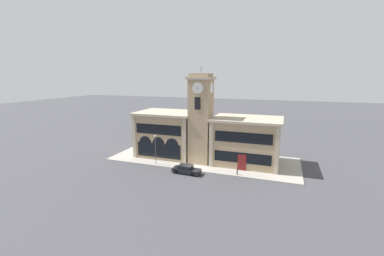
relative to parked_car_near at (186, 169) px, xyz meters
name	(u,v)px	position (x,y,z in m)	size (l,w,h in m)	color
ground_plane	(192,171)	(0.51, 1.43, -0.78)	(300.00, 300.00, 0.00)	#424247
sidewalk_kerb	(203,159)	(0.51, 8.32, -0.71)	(36.71, 13.78, 0.15)	#A39E93
clock_tower	(201,119)	(0.51, 6.40, 7.75)	(4.58, 4.58, 18.16)	tan
town_hall_left_wing	(168,133)	(-7.55, 8.80, 3.88)	(12.32, 9.44, 9.27)	tan
town_hall_right_wing	(246,141)	(8.81, 8.81, 3.67)	(12.81, 9.44, 8.86)	tan
parked_car_near	(186,169)	(0.00, 0.00, 0.00)	(4.93, 2.06, 1.50)	black
street_lamp	(155,145)	(-6.94, 2.06, 3.09)	(0.36, 0.36, 5.66)	#4C4C51
bollard	(237,172)	(8.43, 2.01, -0.12)	(0.18, 0.18, 1.06)	black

